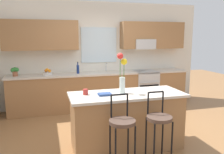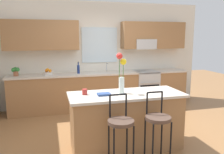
# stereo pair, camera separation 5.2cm
# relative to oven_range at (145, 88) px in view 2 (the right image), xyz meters

# --- Properties ---
(ground_plane) EXTENTS (14.00, 14.00, 0.00)m
(ground_plane) POSITION_rel_oven_range_xyz_m (-1.17, -1.68, -0.46)
(ground_plane) COLOR olive
(back_wall_assembly) EXTENTS (5.60, 0.50, 2.70)m
(back_wall_assembly) POSITION_rel_oven_range_xyz_m (-1.15, 0.31, 1.05)
(back_wall_assembly) COLOR silver
(back_wall_assembly) RESTS_ON ground
(counter_run) EXTENTS (4.56, 0.64, 0.92)m
(counter_run) POSITION_rel_oven_range_xyz_m (-1.17, 0.02, 0.01)
(counter_run) COLOR #996B42
(counter_run) RESTS_ON ground
(sink_faucet) EXTENTS (0.02, 0.13, 0.23)m
(sink_faucet) POSITION_rel_oven_range_xyz_m (-1.02, 0.17, 0.60)
(sink_faucet) COLOR #B7BABC
(sink_faucet) RESTS_ON counter_run
(oven_range) EXTENTS (0.60, 0.64, 0.92)m
(oven_range) POSITION_rel_oven_range_xyz_m (0.00, 0.00, 0.00)
(oven_range) COLOR #B7BABC
(oven_range) RESTS_ON ground
(kitchen_island) EXTENTS (1.84, 0.75, 0.92)m
(kitchen_island) POSITION_rel_oven_range_xyz_m (-1.29, -2.21, 0.00)
(kitchen_island) COLOR #996B42
(kitchen_island) RESTS_ON ground
(bar_stool_near) EXTENTS (0.36, 0.36, 1.04)m
(bar_stool_near) POSITION_rel_oven_range_xyz_m (-1.56, -2.79, 0.18)
(bar_stool_near) COLOR black
(bar_stool_near) RESTS_ON ground
(bar_stool_middle) EXTENTS (0.36, 0.36, 1.04)m
(bar_stool_middle) POSITION_rel_oven_range_xyz_m (-1.01, -2.79, 0.18)
(bar_stool_middle) COLOR black
(bar_stool_middle) RESTS_ON ground
(flower_vase) EXTENTS (0.16, 0.10, 0.65)m
(flower_vase) POSITION_rel_oven_range_xyz_m (-1.36, -2.18, 0.79)
(flower_vase) COLOR silver
(flower_vase) RESTS_ON kitchen_island
(mug_ceramic) EXTENTS (0.08, 0.08, 0.09)m
(mug_ceramic) POSITION_rel_oven_range_xyz_m (-1.94, -2.12, 0.51)
(mug_ceramic) COLOR #A52D28
(mug_ceramic) RESTS_ON kitchen_island
(cookbook) EXTENTS (0.20, 0.15, 0.03)m
(cookbook) POSITION_rel_oven_range_xyz_m (-1.66, -2.23, 0.48)
(cookbook) COLOR navy
(cookbook) RESTS_ON kitchen_island
(fruit_bowl_oranges) EXTENTS (0.24, 0.24, 0.16)m
(fruit_bowl_oranges) POSITION_rel_oven_range_xyz_m (-2.50, 0.03, 0.51)
(fruit_bowl_oranges) COLOR silver
(fruit_bowl_oranges) RESTS_ON counter_run
(bottle_olive_oil) EXTENTS (0.06, 0.06, 0.29)m
(bottle_olive_oil) POSITION_rel_oven_range_xyz_m (-1.78, 0.02, 0.57)
(bottle_olive_oil) COLOR navy
(bottle_olive_oil) RESTS_ON counter_run
(potted_plant_small) EXTENTS (0.19, 0.13, 0.21)m
(potted_plant_small) POSITION_rel_oven_range_xyz_m (-3.22, 0.03, 0.58)
(potted_plant_small) COLOR #9E5B3D
(potted_plant_small) RESTS_ON counter_run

